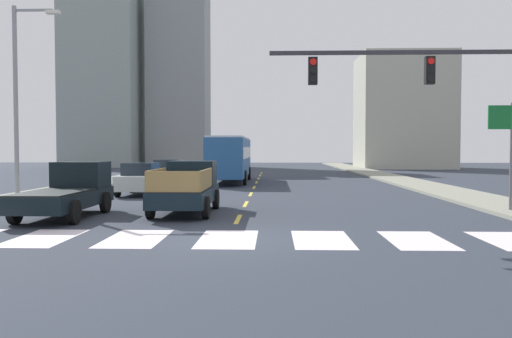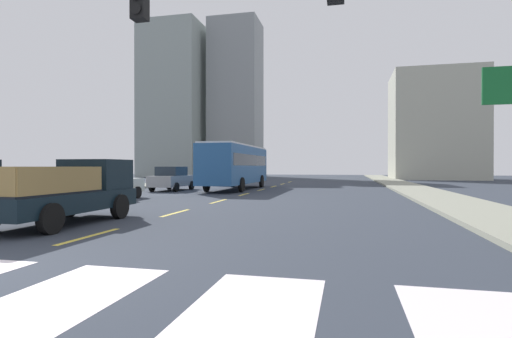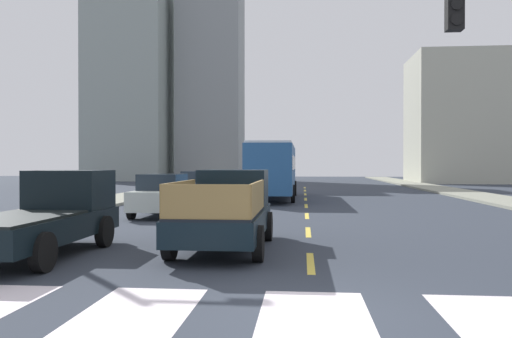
{
  "view_description": "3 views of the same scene",
  "coord_description": "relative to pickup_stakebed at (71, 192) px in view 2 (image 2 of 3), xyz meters",
  "views": [
    {
      "loc": [
        1.23,
        -13.9,
        2.45
      ],
      "look_at": [
        0.45,
        9.19,
        1.56
      ],
      "focal_mm": 36.2,
      "sensor_mm": 36.0,
      "label": 1
    },
    {
      "loc": [
        6.18,
        -4.53,
        1.72
      ],
      "look_at": [
        1.63,
        15.17,
        1.6
      ],
      "focal_mm": 27.64,
      "sensor_mm": 36.0,
      "label": 2
    },
    {
      "loc": [
        -0.17,
        -7.06,
        2.13
      ],
      "look_at": [
        -1.8,
        10.8,
        1.95
      ],
      "focal_mm": 36.02,
      "sensor_mm": 36.0,
      "label": 3
    }
  ],
  "objects": [
    {
      "name": "block_mid_right",
      "position": [
        -10.25,
        54.38,
        12.33
      ],
      "size": [
        8.21,
        7.11,
        26.52
      ],
      "primitive_type": "cube",
      "color": "gray",
      "rests_on": "ground"
    },
    {
      "name": "crosswalk_stripe_4",
      "position": [
        4.65,
        -6.0,
        -0.93
      ],
      "size": [
        1.56,
        2.92,
        0.01
      ],
      "primitive_type": "cube",
      "color": "white",
      "rests_on": "ground"
    },
    {
      "name": "lane_dash_4",
      "position": [
        2.11,
        18.0,
        -0.93
      ],
      "size": [
        0.16,
        2.4,
        0.01
      ],
      "primitive_type": "cube",
      "color": "gold",
      "rests_on": "ground"
    },
    {
      "name": "lane_dash_5",
      "position": [
        2.11,
        23.0,
        -0.93
      ],
      "size": [
        0.16,
        2.4,
        0.01
      ],
      "primitive_type": "cube",
      "color": "gold",
      "rests_on": "ground"
    },
    {
      "name": "sedan_near_left",
      "position": [
        -3.96,
        15.72,
        -0.08
      ],
      "size": [
        2.02,
        4.4,
        1.72
      ],
      "rotation": [
        0.0,
        0.0,
        0.02
      ],
      "color": "gray",
      "rests_on": "ground"
    },
    {
      "name": "crosswalk_stripe_5",
      "position": [
        7.19,
        -6.0,
        -0.93
      ],
      "size": [
        1.56,
        2.92,
        0.01
      ],
      "primitive_type": "cube",
      "color": "white",
      "rests_on": "ground"
    },
    {
      "name": "city_bus",
      "position": [
        0.15,
        18.0,
        1.02
      ],
      "size": [
        2.72,
        10.8,
        3.32
      ],
      "rotation": [
        0.0,
        0.0,
        0.03
      ],
      "color": "#25548C",
      "rests_on": "ground"
    },
    {
      "name": "lane_dash_0",
      "position": [
        2.11,
        -2.0,
        -0.93
      ],
      "size": [
        0.16,
        2.4,
        0.01
      ],
      "primitive_type": "cube",
      "color": "gold",
      "rests_on": "ground"
    },
    {
      "name": "lane_dash_3",
      "position": [
        2.11,
        13.0,
        -0.93
      ],
      "size": [
        0.16,
        2.4,
        0.01
      ],
      "primitive_type": "cube",
      "color": "gold",
      "rests_on": "ground"
    },
    {
      "name": "traffic_signal_gantry",
      "position": [
        9.24,
        -3.9,
        3.26
      ],
      "size": [
        8.99,
        0.27,
        6.0
      ],
      "color": "#2D2D33",
      "rests_on": "ground"
    },
    {
      "name": "crosswalk_stripe_6",
      "position": [
        9.74,
        -6.0,
        -0.93
      ],
      "size": [
        1.56,
        2.92,
        0.01
      ],
      "primitive_type": "cube",
      "color": "white",
      "rests_on": "ground"
    },
    {
      "name": "tower_tall_centre",
      "position": [
        -20.39,
        51.89,
        11.95
      ],
      "size": [
        9.96,
        9.06,
        25.78
      ],
      "primitive_type": "cube",
      "color": "gray",
      "rests_on": "ground"
    },
    {
      "name": "sidewalk_right",
      "position": [
        13.08,
        12.0,
        -0.86
      ],
      "size": [
        3.14,
        110.0,
        0.15
      ],
      "primitive_type": "cube",
      "color": "gray",
      "rests_on": "ground"
    },
    {
      "name": "lane_dash_6",
      "position": [
        2.11,
        28.0,
        -0.93
      ],
      "size": [
        0.16,
        2.4,
        0.01
      ],
      "primitive_type": "cube",
      "color": "gold",
      "rests_on": "ground"
    },
    {
      "name": "pickup_stakebed",
      "position": [
        0.0,
        0.0,
        0.0
      ],
      "size": [
        2.18,
        5.2,
        1.96
      ],
      "rotation": [
        0.0,
        0.0,
        0.0
      ],
      "color": "black",
      "rests_on": "ground"
    },
    {
      "name": "lane_dash_1",
      "position": [
        2.11,
        3.0,
        -0.93
      ],
      "size": [
        0.16,
        2.4,
        0.01
      ],
      "primitive_type": "cube",
      "color": "gold",
      "rests_on": "ground"
    },
    {
      "name": "block_mid_left",
      "position": [
        20.01,
        47.2,
        6.29
      ],
      "size": [
        11.29,
        9.61,
        14.46
      ],
      "primitive_type": "cube",
      "color": "#B0B19F",
      "rests_on": "ground"
    },
    {
      "name": "lane_dash_2",
      "position": [
        2.11,
        8.0,
        -0.93
      ],
      "size": [
        0.16,
        2.4,
        0.01
      ],
      "primitive_type": "cube",
      "color": "gold",
      "rests_on": "ground"
    },
    {
      "name": "sedan_far",
      "position": [
        -3.73,
        7.45,
        -0.08
      ],
      "size": [
        2.02,
        4.4,
        1.72
      ],
      "rotation": [
        0.0,
        0.0,
        -0.0
      ],
      "color": "silver",
      "rests_on": "ground"
    },
    {
      "name": "sidewalk_left",
      "position": [
        -8.87,
        12.0,
        -0.86
      ],
      "size": [
        3.14,
        110.0,
        0.15
      ],
      "primitive_type": "cube",
      "color": "gray",
      "rests_on": "ground"
    },
    {
      "name": "lane_dash_7",
      "position": [
        2.11,
        33.0,
        -0.93
      ],
      "size": [
        0.16,
        2.4,
        0.01
      ],
      "primitive_type": "cube",
      "color": "gold",
      "rests_on": "ground"
    }
  ]
}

